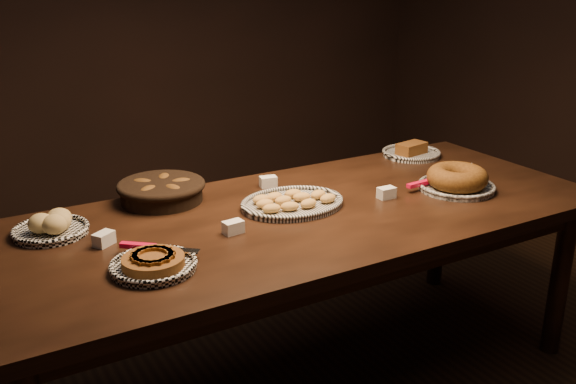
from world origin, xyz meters
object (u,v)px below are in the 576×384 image
apple_tart_plate (153,263)px  madeleine_platter (292,202)px  buffet_table (302,229)px  bundt_cake_plate (457,180)px

apple_tart_plate → madeleine_platter: (0.65, 0.26, -0.00)m
buffet_table → apple_tart_plate: (-0.65, -0.19, 0.09)m
bundt_cake_plate → madeleine_platter: bearing=169.0°
buffet_table → apple_tart_plate: apple_tart_plate is taller
buffet_table → madeleine_platter: 0.11m
madeleine_platter → bundt_cake_plate: (0.70, -0.17, 0.02)m
buffet_table → madeleine_platter: bearing=95.8°
apple_tart_plate → bundt_cake_plate: bearing=16.4°
apple_tart_plate → madeleine_platter: bearing=34.5°
apple_tart_plate → bundt_cake_plate: (1.34, 0.08, 0.02)m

